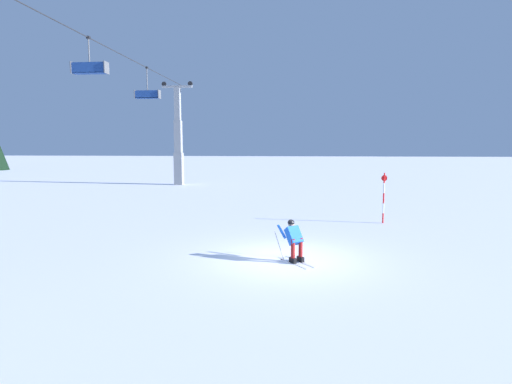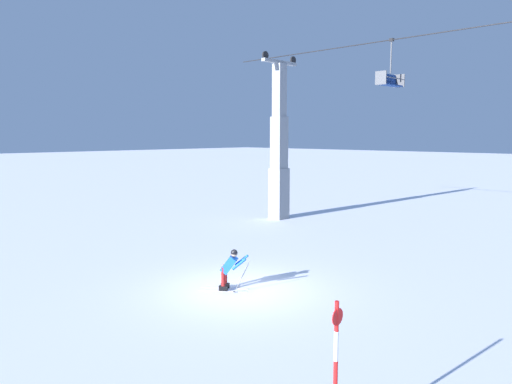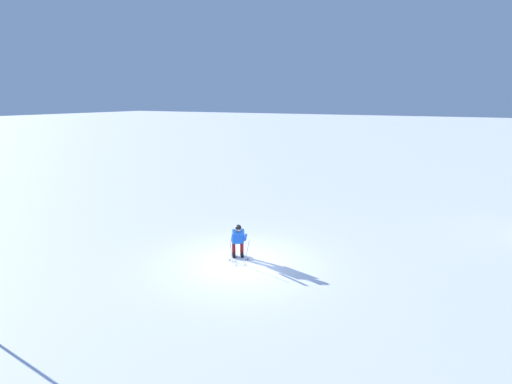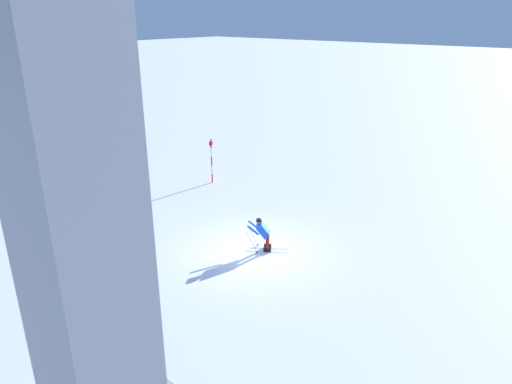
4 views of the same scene
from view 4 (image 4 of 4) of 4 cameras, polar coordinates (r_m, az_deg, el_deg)
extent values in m
plane|color=white|center=(18.15, -0.33, -7.13)|extent=(260.00, 260.00, 0.00)
cube|color=white|center=(18.03, 1.38, -7.31)|extent=(1.33, 0.99, 0.01)
cube|color=black|center=(17.99, 1.38, -7.07)|extent=(0.29, 0.25, 0.16)
cylinder|color=maroon|center=(17.81, 1.39, -5.97)|extent=(0.13, 0.13, 0.62)
cube|color=white|center=(18.30, 1.43, -6.87)|extent=(1.33, 0.99, 0.01)
cube|color=black|center=(18.26, 1.43, -6.63)|extent=(0.29, 0.25, 0.16)
cylinder|color=maroon|center=(18.08, 1.44, -5.54)|extent=(0.13, 0.13, 0.62)
cube|color=blue|center=(17.79, 0.89, -4.68)|extent=(0.69, 0.66, 0.61)
sphere|color=tan|center=(17.65, 0.35, -3.63)|extent=(0.20, 0.20, 0.20)
sphere|color=black|center=(17.64, 0.35, -3.52)|extent=(0.22, 0.22, 0.22)
cylinder|color=blue|center=(17.57, -0.36, -4.72)|extent=(0.43, 0.34, 0.41)
cylinder|color=gray|center=(17.77, -0.45, -6.35)|extent=(0.33, 0.39, 1.04)
cylinder|color=black|center=(17.88, 0.10, -7.41)|extent=(0.07, 0.07, 0.01)
cylinder|color=blue|center=(17.99, -0.24, -4.09)|extent=(0.43, 0.34, 0.41)
cylinder|color=gray|center=(18.26, -0.31, -5.56)|extent=(0.47, 0.20, 1.04)
cylinder|color=black|center=(18.45, 0.25, -6.46)|extent=(0.07, 0.07, 0.01)
cube|color=gray|center=(2.89, -21.43, 0.03)|extent=(0.62, 0.62, 3.03)
cylinder|color=red|center=(25.28, -5.38, 1.69)|extent=(0.07, 0.07, 0.49)
cylinder|color=white|center=(25.12, -5.42, 2.74)|extent=(0.07, 0.07, 0.49)
cylinder|color=red|center=(24.97, -5.45, 3.80)|extent=(0.07, 0.07, 0.49)
cylinder|color=white|center=(24.84, -5.49, 4.87)|extent=(0.07, 0.07, 0.49)
cylinder|color=red|center=(24.71, -5.53, 5.95)|extent=(0.07, 0.07, 0.49)
cylinder|color=red|center=(24.72, -5.55, 5.94)|extent=(0.02, 0.28, 0.28)
camera|label=1|loc=(13.75, 48.66, -7.15)|focal=28.66mm
camera|label=2|loc=(31.22, -3.02, 14.38)|focal=33.60mm
camera|label=3|loc=(22.64, -35.99, 9.82)|focal=27.90mm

